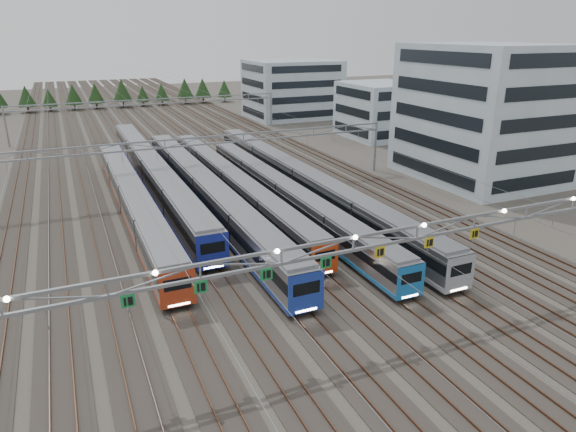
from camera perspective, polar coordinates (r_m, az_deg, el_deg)
name	(u,v)px	position (r m, az deg, el deg)	size (l,w,h in m)	color
ground	(349,332)	(40.45, 6.81, -12.65)	(400.00, 400.00, 0.00)	#47423A
track_bed	(141,119)	(131.85, -15.99, 10.36)	(54.00, 260.00, 5.42)	#2D2823
train_a	(132,199)	(65.83, -16.91, 1.83)	(3.00, 51.23, 3.92)	black
train_b	(153,172)	(77.27, -14.78, 4.75)	(3.17, 62.93, 4.14)	black
train_c	(205,191)	(66.62, -9.17, 2.75)	(3.13, 59.74, 4.09)	black
train_d	(232,183)	(70.61, -6.27, 3.67)	(2.79, 54.78, 3.63)	black
train_e	(285,195)	(64.91, -0.29, 2.31)	(2.74, 52.27, 3.57)	black
train_f	(302,181)	(70.63, 1.58, 3.92)	(3.01, 62.96, 3.92)	black
gantry_near	(353,247)	(37.02, 7.28, -3.46)	(56.36, 0.61, 8.08)	gray
gantry_mid	(206,147)	(72.97, -9.14, 7.57)	(56.36, 0.36, 8.00)	gray
gantry_far	(150,106)	(116.46, -15.08, 11.71)	(56.36, 0.36, 8.00)	gray
depot_bldg_south	(483,113)	(83.86, 20.87, 10.62)	(18.00, 22.00, 19.93)	#9BAFB9
depot_bldg_mid	(380,110)	(113.21, 10.21, 11.49)	(14.00, 16.00, 11.36)	#9BAFB9
depot_bldg_north	(292,89)	(137.90, 0.46, 13.92)	(22.00, 18.00, 14.51)	#9BAFB9
treeline	(97,94)	(163.19, -20.43, 12.58)	(81.20, 5.60, 7.02)	#332114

